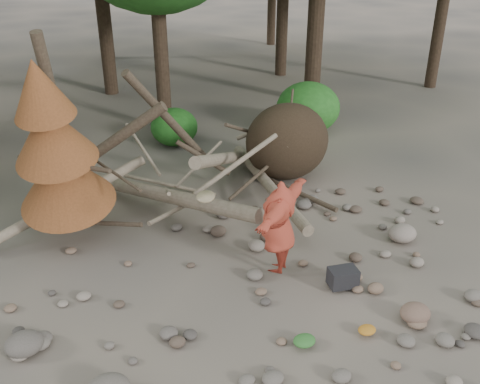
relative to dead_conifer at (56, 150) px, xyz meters
name	(u,v)px	position (x,y,z in m)	size (l,w,h in m)	color
ground	(284,293)	(3.12, -3.37, -2.11)	(120.00, 120.00, 0.00)	#514C44
deadfall_pile	(268,148)	(5.13, 0.87, -1.16)	(8.55, 5.24, 3.30)	#332619
dead_conifer	(56,150)	(0.00, 0.00, 0.00)	(2.06, 2.16, 4.35)	#4C3F30
bush_mid	(174,127)	(3.92, 4.43, -1.55)	(1.40, 1.40, 1.12)	#23641D
bush_right	(308,107)	(8.12, 3.63, -1.31)	(2.00, 2.00, 1.60)	#2C7725
frisbee_thrower	(278,227)	(3.31, -2.76, -1.11)	(2.84, 1.92, 2.21)	#A33624
backpack	(343,280)	(4.15, -3.70, -1.94)	(0.51, 0.34, 0.34)	black
cloth_green	(304,343)	(2.70, -4.69, -2.04)	(0.37, 0.31, 0.14)	#2F6A2A
cloth_orange	(367,332)	(3.74, -4.91, -2.06)	(0.30, 0.25, 0.11)	#B4711E
boulder_front_right	(415,313)	(4.68, -4.98, -1.96)	(0.52, 0.47, 0.31)	brown
boulder_mid_right	(402,233)	(6.24, -2.91, -1.93)	(0.60, 0.54, 0.36)	gray
boulder_mid_left	(24,344)	(-1.23, -2.88, -1.94)	(0.59, 0.53, 0.35)	#5B554D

